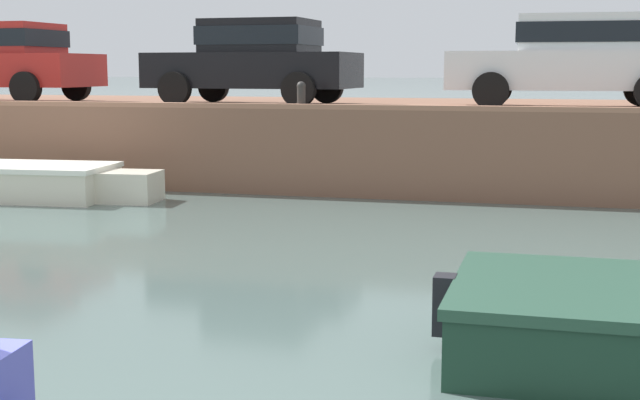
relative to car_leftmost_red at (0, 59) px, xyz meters
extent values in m
plane|color=#4C605B|center=(8.98, -7.93, -2.28)|extent=(400.00, 400.00, 0.00)
cube|color=brown|center=(8.98, 1.21, -1.56)|extent=(60.00, 6.00, 1.43)
cube|color=#9F6C52|center=(8.98, -1.67, -0.81)|extent=(60.00, 0.24, 0.08)
cube|color=silver|center=(4.31, -3.06, -2.04)|extent=(0.92, 0.83, 0.48)
cube|color=black|center=(10.00, -9.27, -1.94)|extent=(0.16, 0.20, 0.45)
cube|color=#B2231E|center=(0.10, 0.00, 0.39)|extent=(1.99, 1.57, 0.60)
cube|color=black|center=(0.10, 0.00, 0.39)|extent=(2.07, 1.60, 0.33)
cylinder|color=black|center=(1.13, -0.91, -0.55)|extent=(0.60, 0.20, 0.60)
cylinder|color=black|center=(1.17, 0.85, -0.55)|extent=(0.60, 0.20, 0.60)
cube|color=black|center=(5.31, 0.00, -0.23)|extent=(3.88, 1.83, 0.64)
cube|color=black|center=(5.47, -0.01, 0.39)|extent=(1.97, 1.55, 0.60)
cube|color=black|center=(5.47, -0.01, 0.39)|extent=(2.05, 1.58, 0.33)
cylinder|color=black|center=(4.10, -0.79, -0.55)|extent=(0.61, 0.21, 0.60)
cylinder|color=black|center=(4.17, 0.90, -0.55)|extent=(0.61, 0.21, 0.60)
cylinder|color=black|center=(6.45, -0.90, -0.55)|extent=(0.61, 0.21, 0.60)
cylinder|color=black|center=(6.53, 0.80, -0.55)|extent=(0.61, 0.21, 0.60)
cube|color=white|center=(10.96, 0.00, -0.23)|extent=(4.09, 1.74, 0.64)
cube|color=white|center=(11.12, 0.00, 0.39)|extent=(2.06, 1.50, 0.60)
cube|color=black|center=(11.12, 0.00, 0.39)|extent=(2.14, 1.53, 0.33)
cylinder|color=black|center=(9.72, -0.87, -0.55)|extent=(0.60, 0.19, 0.60)
cylinder|color=black|center=(9.68, 0.82, -0.55)|extent=(0.60, 0.19, 0.60)
cylinder|color=#2D2B28|center=(6.68, -1.54, -0.67)|extent=(0.14, 0.14, 0.35)
sphere|color=#2D2B28|center=(6.68, -1.54, -0.48)|extent=(0.15, 0.15, 0.15)
camera|label=1|loc=(10.75, -15.75, -0.19)|focal=50.00mm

